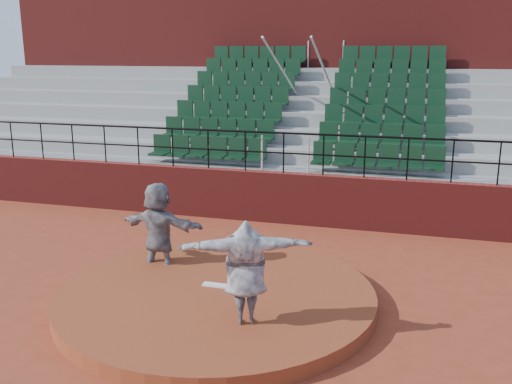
{
  "coord_description": "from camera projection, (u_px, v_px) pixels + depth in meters",
  "views": [
    {
      "loc": [
        3.19,
        -8.65,
        4.3
      ],
      "look_at": [
        0.0,
        2.5,
        1.4
      ],
      "focal_mm": 40.0,
      "sensor_mm": 36.0,
      "label": 1
    }
  ],
  "objects": [
    {
      "name": "pitchers_mound",
      "position": [
        217.0,
        296.0,
        9.93
      ],
      "size": [
        5.5,
        5.5,
        0.25
      ],
      "primitive_type": "cylinder",
      "color": "brown",
      "rests_on": "ground"
    },
    {
      "name": "wall_railing",
      "position": [
        284.0,
        144.0,
        14.13
      ],
      "size": [
        24.04,
        0.05,
        1.03
      ],
      "color": "black",
      "rests_on": "boundary_wall"
    },
    {
      "name": "boundary_wall",
      "position": [
        283.0,
        198.0,
        14.47
      ],
      "size": [
        24.0,
        0.3,
        1.3
      ],
      "primitive_type": "cube",
      "color": "maroon",
      "rests_on": "ground"
    },
    {
      "name": "press_box_facade",
      "position": [
        332.0,
        71.0,
        20.85
      ],
      "size": [
        24.0,
        3.0,
        7.1
      ],
      "primitive_type": "cube",
      "color": "maroon",
      "rests_on": "ground"
    },
    {
      "name": "ground",
      "position": [
        217.0,
        303.0,
        9.96
      ],
      "size": [
        90.0,
        90.0,
        0.0
      ],
      "primitive_type": "plane",
      "color": "maroon",
      "rests_on": "ground"
    },
    {
      "name": "seating_deck",
      "position": [
        310.0,
        145.0,
        17.67
      ],
      "size": [
        24.0,
        5.97,
        4.63
      ],
      "color": "gray",
      "rests_on": "ground"
    },
    {
      "name": "pitcher",
      "position": [
        245.0,
        272.0,
        8.55
      ],
      "size": [
        2.06,
        1.21,
        1.62
      ],
      "primitive_type": "imported",
      "rotation": [
        0.0,
        0.0,
        3.5
      ],
      "color": "black",
      "rests_on": "pitchers_mound"
    },
    {
      "name": "pitching_rubber",
      "position": [
        219.0,
        286.0,
        10.04
      ],
      "size": [
        0.6,
        0.15,
        0.03
      ],
      "primitive_type": "cube",
      "color": "white",
      "rests_on": "pitchers_mound"
    },
    {
      "name": "fielder",
      "position": [
        159.0,
        229.0,
        11.04
      ],
      "size": [
        1.76,
        0.68,
        1.85
      ],
      "primitive_type": "imported",
      "rotation": [
        0.0,
        0.0,
        3.06
      ],
      "color": "black",
      "rests_on": "ground"
    }
  ]
}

